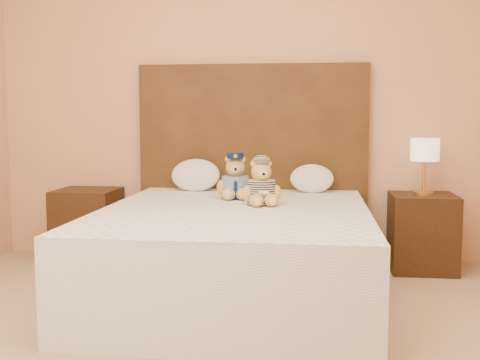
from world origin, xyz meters
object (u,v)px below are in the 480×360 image
object	(u,v)px
nightstand_left	(88,225)
nightstand_right	(422,232)
lamp	(425,153)
pillow_left	(196,173)
pillow_right	(312,177)
teddy_prisoner	(261,182)
teddy_police	(235,176)
bed	(235,253)

from	to	relation	value
nightstand_left	nightstand_right	bearing A→B (deg)	0.00
lamp	pillow_left	xyz separation A→B (m)	(-1.66, 0.03, -0.17)
pillow_left	nightstand_right	bearing A→B (deg)	-1.04
nightstand_right	pillow_right	xyz separation A→B (m)	(-0.79, 0.03, 0.39)
teddy_prisoner	pillow_left	xyz separation A→B (m)	(-0.55, 0.68, -0.02)
teddy_prisoner	pillow_right	bearing A→B (deg)	49.41
teddy_police	pillow_right	distance (m)	0.65
pillow_left	pillow_right	distance (m)	0.87
teddy_prisoner	pillow_right	size ratio (longest dim) A/B	0.91
bed	pillow_left	distance (m)	1.01
nightstand_right	teddy_prisoner	bearing A→B (deg)	-149.44
nightstand_left	pillow_right	world-z (taller)	pillow_right
bed	pillow_left	xyz separation A→B (m)	(-0.41, 0.83, 0.40)
nightstand_right	lamp	bearing A→B (deg)	180.00
teddy_prisoner	pillow_right	xyz separation A→B (m)	(0.31, 0.68, -0.03)
teddy_police	pillow_left	world-z (taller)	teddy_police
teddy_police	pillow_right	xyz separation A→B (m)	(0.51, 0.41, -0.04)
lamp	teddy_police	distance (m)	1.37
nightstand_right	teddy_police	distance (m)	1.42
lamp	pillow_right	xyz separation A→B (m)	(-0.79, 0.03, -0.19)
pillow_right	nightstand_right	bearing A→B (deg)	-2.17
teddy_police	bed	bearing A→B (deg)	-91.44
pillow_left	lamp	bearing A→B (deg)	-1.04
teddy_police	pillow_right	bearing A→B (deg)	29.78
teddy_prisoner	pillow_left	world-z (taller)	teddy_prisoner
nightstand_left	pillow_right	xyz separation A→B (m)	(1.71, 0.03, 0.39)
nightstand_left	teddy_police	distance (m)	1.32
teddy_police	pillow_right	size ratio (longest dim) A/B	0.96
bed	nightstand_left	distance (m)	1.48
nightstand_left	teddy_prisoner	world-z (taller)	teddy_prisoner
lamp	teddy_police	xyz separation A→B (m)	(-1.30, -0.38, -0.15)
bed	pillow_left	size ratio (longest dim) A/B	5.46
nightstand_left	pillow_right	bearing A→B (deg)	1.01
nightstand_left	pillow_left	distance (m)	0.93
bed	pillow_right	bearing A→B (deg)	61.13
teddy_police	teddy_prisoner	world-z (taller)	teddy_police
bed	lamp	distance (m)	1.59
teddy_police	teddy_prisoner	size ratio (longest dim) A/B	1.05
lamp	pillow_right	bearing A→B (deg)	177.83
pillow_left	pillow_right	size ratio (longest dim) A/B	1.16
teddy_police	pillow_left	xyz separation A→B (m)	(-0.35, 0.41, -0.02)
nightstand_right	teddy_prisoner	distance (m)	1.35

